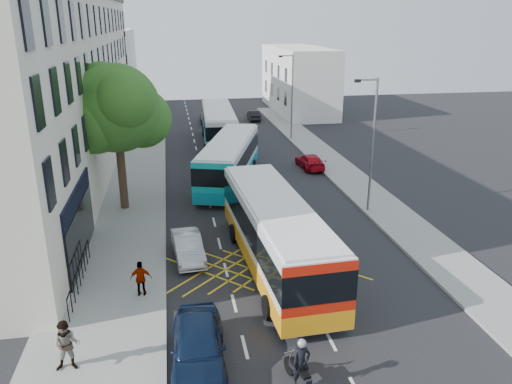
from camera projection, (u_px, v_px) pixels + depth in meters
name	position (u px, v px, depth m)	size (l,w,h in m)	color
ground	(329.00, 338.00, 18.63)	(120.00, 120.00, 0.00)	black
pavement_left	(125.00, 208.00, 31.20)	(5.00, 70.00, 0.15)	gray
pavement_right	(368.00, 194.00, 33.78)	(3.00, 70.00, 0.15)	gray
terrace_main	(51.00, 84.00, 36.96)	(8.30, 45.00, 13.50)	beige
terrace_far	(102.00, 70.00, 65.94)	(8.00, 20.00, 10.00)	silver
building_right	(298.00, 79.00, 63.79)	(6.00, 18.00, 8.00)	silver
street_tree	(116.00, 109.00, 29.13)	(6.30, 5.70, 8.80)	#382619
lamp_near	(371.00, 139.00, 29.29)	(1.45, 0.15, 8.00)	slate
lamp_far	(291.00, 93.00, 47.91)	(1.45, 0.15, 8.00)	slate
railings	(79.00, 275.00, 21.76)	(0.08, 5.60, 1.14)	black
bus_near	(276.00, 233.00, 23.29)	(3.50, 12.33, 3.43)	silver
bus_mid	(229.00, 160.00, 35.76)	(5.97, 11.80, 3.24)	silver
bus_far	(219.00, 125.00, 47.19)	(3.41, 12.17, 3.39)	silver
motorbike	(301.00, 366.00, 15.79)	(0.78, 2.09, 1.88)	black
parked_car_blue	(198.00, 346.00, 16.93)	(1.83, 4.54, 1.55)	#0D1A34
parked_car_silver	(188.00, 247.00, 24.64)	(1.32, 3.80, 1.25)	#B3B6BB
red_hatchback	(310.00, 161.00, 39.76)	(1.58, 3.89, 1.13)	#B30715
distant_car_grey	(210.00, 118.00, 56.96)	(2.11, 4.57, 1.27)	#383A3F
distant_car_dark	(254.00, 115.00, 58.74)	(1.24, 3.54, 1.17)	black
pedestrian_near	(67.00, 346.00, 16.46)	(0.89, 0.69, 1.82)	gray
pedestrian_far	(141.00, 278.00, 21.01)	(0.92, 0.38, 1.56)	gray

